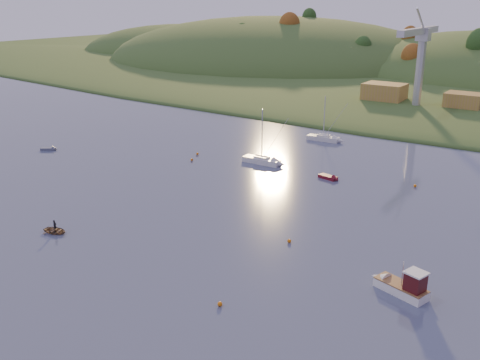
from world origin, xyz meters
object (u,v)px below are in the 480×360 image
Objects in this scene: fishing_boat at (398,284)px; sailboat_far at (323,138)px; red_tender at (332,178)px; sailboat_near at (262,160)px; grey_dinghy at (51,149)px; canoe at (55,230)px.

sailboat_far is at bearing -39.96° from fishing_boat.
fishing_boat is 37.16m from red_tender.
grey_dinghy is (-40.72, -16.75, -0.43)m from sailboat_near.
sailboat_near reaches higher than fishing_boat.
grey_dinghy is at bearing 6.21° from fishing_boat.
fishing_boat reaches higher than grey_dinghy.
red_tender is (-21.85, 30.05, -0.66)m from fishing_boat.
red_tender reaches higher than canoe.
sailboat_far reaches higher than fishing_boat.
grey_dinghy is at bearing -153.36° from red_tender.
grey_dinghy is at bearing -159.08° from sailboat_near.
sailboat_near is 3.01× the size of grey_dinghy.
red_tender is 57.90m from grey_dinghy.
fishing_boat is 63.90m from sailboat_far.
red_tender reaches higher than grey_dinghy.
sailboat_near is (-36.95, 31.41, -0.25)m from fishing_boat.
sailboat_far is (-34.94, 53.50, -0.27)m from fishing_boat.
sailboat_near is 1.06× the size of sailboat_far.
canoe is at bearing -100.89° from sailboat_far.
canoe is 46.03m from red_tender.
red_tender is at bearing -6.61° from sailboat_near.
sailboat_near is at bearing -21.05° from canoe.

